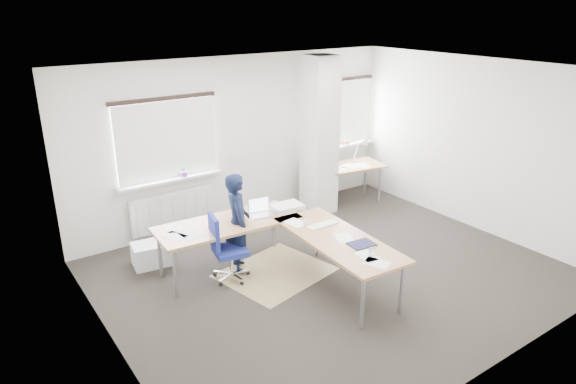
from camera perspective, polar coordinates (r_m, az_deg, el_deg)
ground at (r=7.35m, az=4.83°, el=-8.96°), size 6.00×6.00×0.00m
room_shell at (r=7.12m, az=4.04°, el=5.30°), size 6.04×5.04×2.82m
floor_mat at (r=7.34m, az=-1.41°, el=-8.91°), size 1.64×1.47×0.01m
white_crate at (r=7.74m, az=-14.83°, el=-6.66°), size 0.60×0.46×0.33m
desk_main at (r=6.93m, az=-0.46°, el=-4.39°), size 2.41×2.74×0.96m
desk_side at (r=9.64m, az=6.51°, el=2.68°), size 1.50×0.93×1.22m
task_chair at (r=7.10m, az=-6.66°, el=-7.67°), size 0.54×0.53×0.97m
person at (r=7.17m, az=-5.61°, el=-3.39°), size 0.48×0.60×1.43m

